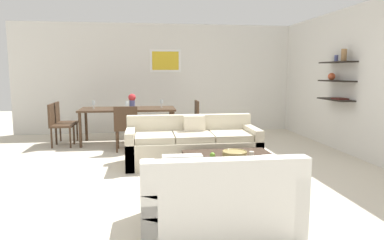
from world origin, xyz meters
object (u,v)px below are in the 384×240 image
(loveseat_white, at_px, (217,199))
(coffee_table, at_px, (230,170))
(decorative_bowl, at_px, (235,154))
(wine_glass_foot, at_px, (127,104))
(apple_on_coffee_table, at_px, (212,155))
(wine_glass_left_far, at_px, (94,103))
(dining_chair_foot, at_px, (126,125))
(candle_jar, at_px, (251,154))
(centerpiece_vase, at_px, (132,100))
(dining_chair_right_far, at_px, (192,117))
(wine_glass_right_far, at_px, (162,102))
(dining_chair_left_near, at_px, (58,122))
(dining_chair_left_far, at_px, (62,120))
(sofa_beige, at_px, (192,146))
(dining_table, at_px, (128,111))

(loveseat_white, relative_size, coffee_table, 1.20)
(decorative_bowl, relative_size, wine_glass_foot, 1.90)
(apple_on_coffee_table, xyz_separation_m, wine_glass_left_far, (-1.97, 3.15, 0.45))
(loveseat_white, relative_size, apple_on_coffee_table, 20.12)
(dining_chair_foot, relative_size, wine_glass_foot, 4.94)
(candle_jar, distance_m, centerpiece_vase, 3.60)
(candle_jar, relative_size, dining_chair_right_far, 0.09)
(wine_glass_foot, bearing_deg, wine_glass_right_far, 32.92)
(decorative_bowl, bearing_deg, wine_glass_foot, 120.27)
(apple_on_coffee_table, bearing_deg, candle_jar, -4.65)
(dining_chair_right_far, bearing_deg, coffee_table, -88.29)
(coffee_table, height_order, dining_chair_left_near, dining_chair_left_near)
(loveseat_white, bearing_deg, dining_chair_right_far, 85.39)
(candle_jar, relative_size, apple_on_coffee_table, 1.09)
(dining_chair_foot, relative_size, dining_chair_left_far, 1.00)
(loveseat_white, height_order, candle_jar, loveseat_white)
(coffee_table, height_order, dining_chair_foot, dining_chair_foot)
(sofa_beige, height_order, decorative_bowl, sofa_beige)
(loveseat_white, distance_m, dining_chair_left_near, 4.81)
(decorative_bowl, xyz_separation_m, centerpiece_vase, (-1.46, 3.08, 0.50))
(dining_table, relative_size, wine_glass_left_far, 11.98)
(dining_chair_left_near, bearing_deg, dining_chair_right_far, 7.74)
(decorative_bowl, relative_size, dining_chair_foot, 0.39)
(wine_glass_left_far, bearing_deg, wine_glass_right_far, -0.00)
(dining_table, bearing_deg, wine_glass_foot, -90.00)
(coffee_table, relative_size, wine_glass_foot, 6.88)
(wine_glass_right_far, xyz_separation_m, centerpiece_vase, (-0.63, -0.05, 0.05))
(wine_glass_left_far, bearing_deg, loveseat_white, -68.28)
(candle_jar, height_order, wine_glass_right_far, wine_glass_right_far)
(candle_jar, bearing_deg, wine_glass_right_far, 108.09)
(coffee_table, distance_m, dining_table, 3.38)
(coffee_table, bearing_deg, dining_table, 116.66)
(dining_chair_foot, height_order, wine_glass_right_far, wine_glass_right_far)
(dining_chair_left_near, xyz_separation_m, dining_chair_left_far, (0.00, 0.38, 0.00))
(sofa_beige, height_order, apple_on_coffee_table, sofa_beige)
(dining_table, xyz_separation_m, wine_glass_right_far, (0.73, 0.11, 0.19))
(loveseat_white, height_order, decorative_bowl, loveseat_white)
(sofa_beige, distance_m, dining_chair_foot, 1.55)
(apple_on_coffee_table, relative_size, wine_glass_foot, 0.41)
(dining_table, xyz_separation_m, dining_chair_left_far, (-1.41, 0.19, -0.18))
(candle_jar, distance_m, dining_chair_left_near, 4.30)
(centerpiece_vase, bearing_deg, wine_glass_foot, -102.29)
(sofa_beige, height_order, wine_glass_left_far, wine_glass_left_far)
(coffee_table, height_order, wine_glass_left_far, wine_glass_left_far)
(candle_jar, relative_size, dining_chair_foot, 0.09)
(centerpiece_vase, bearing_deg, candle_jar, -61.88)
(wine_glass_left_far, bearing_deg, sofa_beige, -46.81)
(apple_on_coffee_table, height_order, wine_glass_foot, wine_glass_foot)
(sofa_beige, bearing_deg, decorative_bowl, -69.93)
(dining_chair_foot, height_order, wine_glass_foot, wine_glass_foot)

